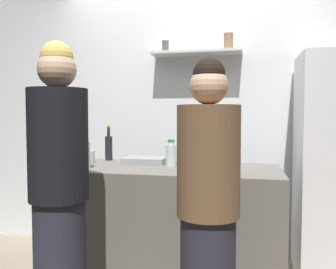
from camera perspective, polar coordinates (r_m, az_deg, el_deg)
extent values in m
cube|color=white|center=(3.42, 3.91, 3.14)|extent=(4.80, 0.10, 2.60)
cube|color=silver|center=(3.31, 4.56, 12.96)|extent=(0.82, 0.22, 0.02)
cylinder|color=#4C4C51|center=(3.37, -0.42, 13.92)|extent=(0.06, 0.06, 0.11)
cylinder|color=olive|center=(3.30, 9.68, 14.47)|extent=(0.08, 0.08, 0.15)
cube|color=#66605B|center=(2.81, 0.00, -14.44)|extent=(1.68, 0.74, 0.90)
cube|color=gray|center=(2.92, -3.68, -4.17)|extent=(0.34, 0.24, 0.05)
cylinder|color=#B2B2B7|center=(2.99, -12.67, -3.57)|extent=(0.10, 0.10, 0.10)
cylinder|color=silver|center=(2.98, -12.71, -2.17)|extent=(0.04, 0.01, 0.19)
cylinder|color=silver|center=(3.00, -12.77, -2.24)|extent=(0.03, 0.02, 0.18)
cylinder|color=silver|center=(2.95, -12.82, -2.42)|extent=(0.03, 0.01, 0.17)
cylinder|color=silver|center=(2.97, -12.76, -2.49)|extent=(0.03, 0.01, 0.15)
cylinder|color=#19471E|center=(2.47, 8.02, -3.99)|extent=(0.07, 0.07, 0.18)
cylinder|color=#19471E|center=(2.45, 8.04, -0.71)|extent=(0.03, 0.03, 0.10)
cylinder|color=black|center=(2.45, 8.05, 0.64)|extent=(0.03, 0.03, 0.02)
cylinder|color=black|center=(3.17, -9.50, -2.20)|extent=(0.06, 0.06, 0.21)
cylinder|color=black|center=(3.16, -9.52, 0.44)|extent=(0.03, 0.03, 0.08)
cylinder|color=gold|center=(3.15, -9.53, 1.32)|extent=(0.03, 0.03, 0.02)
cylinder|color=#B2BFB2|center=(2.70, -13.22, -3.24)|extent=(0.08, 0.08, 0.20)
cylinder|color=#B2BFB2|center=(2.69, -13.26, -0.08)|extent=(0.03, 0.03, 0.10)
cylinder|color=#333333|center=(2.69, -13.28, 1.12)|extent=(0.04, 0.04, 0.02)
cylinder|color=silver|center=(2.74, 0.50, -3.42)|extent=(0.08, 0.08, 0.17)
cylinder|color=silver|center=(2.73, 0.50, -1.42)|extent=(0.04, 0.04, 0.03)
cylinder|color=#268C3F|center=(2.73, 0.50, -0.99)|extent=(0.05, 0.05, 0.02)
cylinder|color=#262633|center=(2.30, -16.91, -19.82)|extent=(0.30, 0.30, 0.81)
cylinder|color=black|center=(2.13, -17.21, -1.55)|extent=(0.34, 0.34, 0.64)
sphere|color=#D8AD8C|center=(2.14, -17.40, 9.99)|extent=(0.22, 0.22, 0.22)
sphere|color=#D8B759|center=(2.15, -17.43, 11.73)|extent=(0.19, 0.19, 0.19)
cylinder|color=brown|center=(1.92, 6.51, -4.22)|extent=(0.34, 0.34, 0.60)
sphere|color=#D8AD8C|center=(1.91, 6.58, 7.78)|extent=(0.20, 0.20, 0.20)
sphere|color=black|center=(1.92, 6.59, 9.61)|extent=(0.17, 0.17, 0.17)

